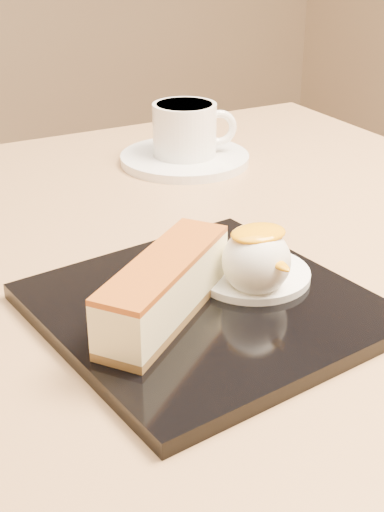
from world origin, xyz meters
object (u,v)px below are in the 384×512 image
dessert_plate (205,308)px  table (182,408)px  cheesecake (164,288)px  ice_cream_scoop (256,261)px  coffee_cup (186,128)px  saucer (185,158)px

dessert_plate → table: bearing=73.8°
table → cheesecake: bearing=-123.2°
ice_cream_scoop → coffee_cup: bearing=70.9°
saucer → coffee_cup: 0.04m
table → dessert_plate: 0.19m
dessert_plate → saucer: (0.15, 0.31, -0.00)m
table → coffee_cup: bearing=61.0°
table → ice_cream_scoop: size_ratio=15.72×
saucer → ice_cream_scoop: bearing=-108.8°
ice_cream_scoop → coffee_cup: 0.34m
saucer → coffee_cup: bearing=-18.6°
dessert_plate → saucer: size_ratio=1.47×
ice_cream_scoop → coffee_cup: coffee_cup is taller
ice_cream_scoop → coffee_cup: size_ratio=0.53×
cheesecake → saucer: (0.18, 0.32, -0.03)m
cheesecake → saucer: 0.37m
table → saucer: saucer is taller
dessert_plate → ice_cream_scoop: bearing=-7.1°
dessert_plate → coffee_cup: 0.35m
table → ice_cream_scoop: 0.21m
table → dessert_plate: (-0.03, -0.09, 0.16)m
dessert_plate → cheesecake: (-0.03, -0.00, 0.03)m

